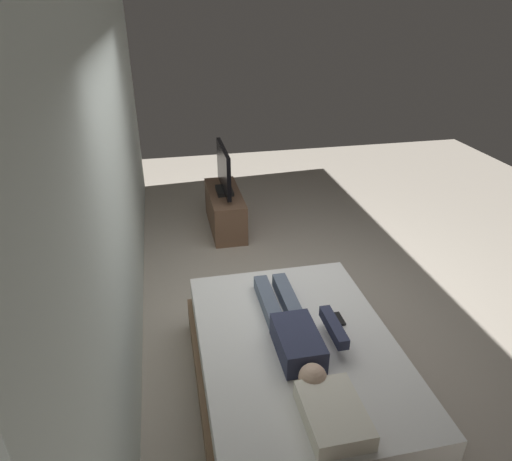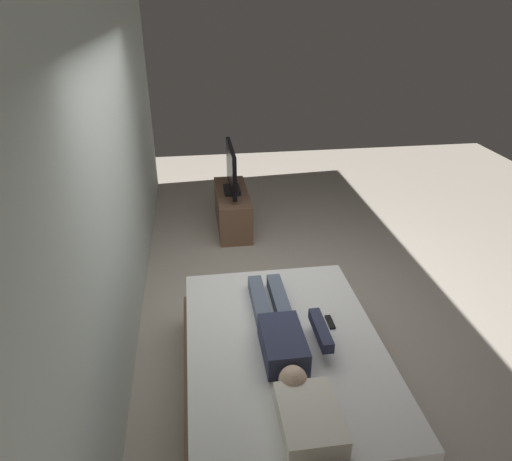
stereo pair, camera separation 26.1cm
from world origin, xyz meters
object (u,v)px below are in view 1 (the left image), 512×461
bed (297,371)px  remote (340,319)px  person (294,331)px  tv (224,171)px  pillow (333,414)px  tv_stand (225,210)px

bed → remote: 0.51m
person → tv: 2.93m
person → remote: (0.15, -0.40, -0.07)m
pillow → tv_stand: 3.67m
bed → tv_stand: size_ratio=1.85×
pillow → remote: pillow is taller
person → tv: bearing=1.5°
bed → tv_stand: bed is taller
bed → tv_stand: bearing=2.0°
bed → tv: 3.00m
bed → tv: tv is taller
pillow → tv: 3.66m
person → bed: bearing=-140.8°
person → pillow: bearing=-178.1°
bed → tv_stand: 2.95m
remote → tv: bearing=9.9°
person → remote: 0.44m
remote → pillow: bearing=156.5°
bed → person: 0.36m
tv_stand → remote: bearing=-170.1°
remote → tv: size_ratio=0.17×
pillow → remote: bearing=-23.5°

